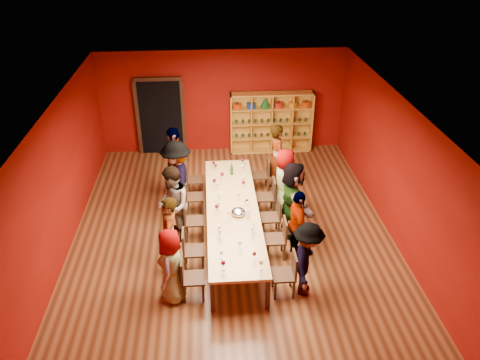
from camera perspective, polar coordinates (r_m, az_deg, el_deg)
name	(u,v)px	position (r m, az deg, el deg)	size (l,w,h in m)	color
room_shell	(232,178)	(9.58, -0.95, 0.20)	(7.10, 9.10, 3.04)	#532B16
tasting_table	(233,211)	(10.00, -0.91, -3.79)	(1.10, 4.50, 0.75)	tan
doorway	(161,117)	(13.80, -9.63, 7.63)	(1.40, 0.17, 2.30)	black
shelving_unit	(271,119)	(13.81, 3.80, 7.38)	(2.40, 0.40, 1.80)	gold
chair_person_left_0	(189,276)	(8.73, -6.26, -11.51)	(0.42, 0.42, 0.89)	black
person_left_0	(172,266)	(8.58, -8.34, -10.29)	(0.73, 0.40, 1.50)	#141739
chair_person_left_1	(190,248)	(9.34, -6.17, -8.28)	(0.42, 0.42, 0.89)	black
person_left_1	(169,236)	(9.17, -8.61, -6.71)	(0.60, 0.44, 1.66)	silver
chair_person_left_2	(190,219)	(10.17, -6.06, -4.72)	(0.42, 0.42, 0.89)	black
person_left_2	(173,205)	(9.99, -8.18, -3.02)	(0.84, 0.46, 1.74)	#121633
chair_person_left_3	(191,195)	(11.00, -5.98, -1.81)	(0.42, 0.42, 0.89)	black
person_left_3	(177,179)	(10.80, -7.68, 0.12)	(1.21, 0.50, 1.87)	silver
chair_person_left_4	(192,178)	(11.71, -5.92, 0.29)	(0.42, 0.42, 0.89)	black
person_left_4	(175,163)	(11.52, -7.90, 2.11)	(1.09, 0.50, 1.87)	#141637
chair_person_right_0	(288,272)	(8.80, 5.88, -11.08)	(0.42, 0.42, 0.89)	black
person_right_0	(307,260)	(8.69, 8.18, -9.59)	(0.98, 0.41, 1.52)	#CE8A95
chair_person_right_1	(279,236)	(9.64, 4.81, -6.86)	(0.42, 0.42, 0.89)	black
person_right_1	(297,225)	(9.54, 7.02, -5.44)	(0.89, 0.41, 1.53)	#131A36
chair_person_right_2	(274,215)	(10.27, 4.16, -4.26)	(0.42, 0.42, 0.89)	black
person_right_2	(293,199)	(10.12, 6.42, -2.36)	(1.63, 0.47, 1.75)	#141837
chair_person_right_3	(269,195)	(10.97, 3.55, -1.79)	(0.42, 0.42, 0.89)	black
person_right_3	(284,182)	(10.86, 5.42, -0.24)	(0.80, 0.44, 1.64)	#131B36
chair_person_right_4	(264,173)	(11.88, 2.89, 0.88)	(0.42, 0.42, 0.89)	black
person_right_4	(277,158)	(11.73, 4.52, 2.68)	(0.66, 0.48, 1.81)	#151739
wine_glass_0	(243,160)	(11.60, 0.31, 2.45)	(0.09, 0.09, 0.21)	white
wine_glass_1	(252,229)	(9.13, 1.43, -5.94)	(0.08, 0.08, 0.20)	white
wine_glass_2	(220,229)	(9.13, -2.47, -6.04)	(0.08, 0.08, 0.19)	white
wine_glass_3	(214,163)	(11.49, -3.23, 2.05)	(0.08, 0.08, 0.20)	white
wine_glass_4	(254,254)	(8.53, 1.77, -9.03)	(0.07, 0.07, 0.18)	white
wine_glass_5	(247,201)	(9.97, 0.82, -2.59)	(0.08, 0.08, 0.19)	white
wine_glass_6	(214,181)	(10.70, -3.14, -0.10)	(0.09, 0.09, 0.21)	white
wine_glass_7	(242,166)	(11.38, 0.29, 1.73)	(0.07, 0.07, 0.18)	white
wine_glass_8	(252,226)	(9.20, 1.52, -5.62)	(0.08, 0.08, 0.21)	white
wine_glass_9	(243,183)	(10.65, 0.41, -0.34)	(0.08, 0.08, 0.19)	white
wine_glass_10	(239,194)	(10.21, -0.16, -1.74)	(0.08, 0.08, 0.19)	white
wine_glass_11	(243,178)	(10.81, 0.40, 0.25)	(0.09, 0.09, 0.21)	white
wine_glass_12	(219,203)	(9.88, -2.55, -2.85)	(0.09, 0.09, 0.21)	white
wine_glass_13	(229,213)	(9.58, -1.39, -4.07)	(0.08, 0.08, 0.20)	white
wine_glass_14	(217,184)	(10.60, -2.79, -0.50)	(0.08, 0.08, 0.20)	white
wine_glass_15	(222,174)	(10.95, -2.19, 0.68)	(0.09, 0.09, 0.22)	white
wine_glass_16	(220,231)	(9.05, -2.42, -6.26)	(0.09, 0.09, 0.22)	white
wine_glass_17	(223,263)	(8.32, -2.05, -10.11)	(0.08, 0.08, 0.20)	white
wine_glass_18	(216,166)	(11.39, -2.98, 1.72)	(0.07, 0.07, 0.18)	white
wine_glass_19	(240,243)	(8.77, -0.02, -7.72)	(0.08, 0.08, 0.19)	white
wine_glass_20	(222,253)	(8.57, -2.27, -8.88)	(0.07, 0.07, 0.18)	white
wine_glass_21	(247,204)	(9.85, 0.91, -2.94)	(0.09, 0.09, 0.22)	white
wine_glass_22	(261,263)	(8.33, 2.56, -10.04)	(0.08, 0.08, 0.21)	white
wine_glass_23	(217,207)	(9.76, -2.83, -3.29)	(0.09, 0.09, 0.22)	white
spittoon_bowl	(238,212)	(9.74, -0.22, -3.93)	(0.31, 0.31, 0.17)	#B8BABF
carafe_a	(220,196)	(10.23, -2.49, -1.96)	(0.12, 0.12, 0.23)	white
carafe_b	(247,213)	(9.65, 0.89, -4.05)	(0.11, 0.11, 0.23)	white
wine_bottle	(232,170)	(11.21, -1.02, 1.19)	(0.08, 0.08, 0.31)	#143819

